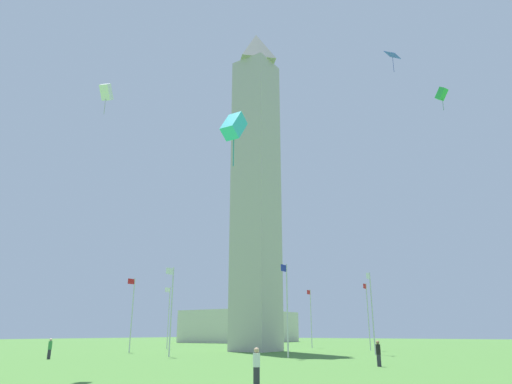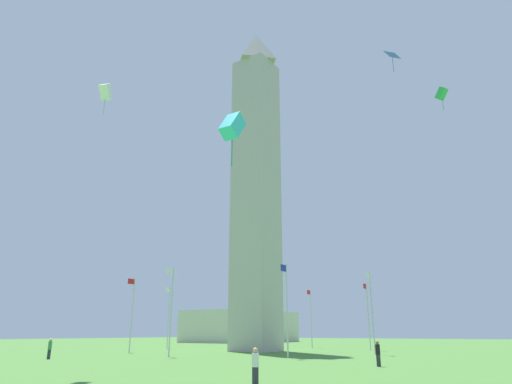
# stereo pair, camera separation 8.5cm
# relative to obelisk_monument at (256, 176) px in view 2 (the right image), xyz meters

# --- Properties ---
(ground_plane) EXTENTS (260.00, 260.00, 0.00)m
(ground_plane) POSITION_rel_obelisk_monument_xyz_m (0.00, 0.00, -23.19)
(ground_plane) COLOR #477A33
(obelisk_monument) EXTENTS (5.10, 5.10, 46.38)m
(obelisk_monument) POSITION_rel_obelisk_monument_xyz_m (0.00, 0.00, 0.00)
(obelisk_monument) COLOR #B7B2A8
(obelisk_monument) RESTS_ON ground
(flagpole_n) EXTENTS (1.12, 0.14, 8.69)m
(flagpole_n) POSITION_rel_obelisk_monument_xyz_m (15.36, 0.00, -18.45)
(flagpole_n) COLOR silver
(flagpole_n) RESTS_ON ground
(flagpole_ne) EXTENTS (1.12, 0.14, 8.69)m
(flagpole_ne) POSITION_rel_obelisk_monument_xyz_m (10.88, 10.82, -18.45)
(flagpole_ne) COLOR silver
(flagpole_ne) RESTS_ON ground
(flagpole_e) EXTENTS (1.12, 0.14, 8.69)m
(flagpole_e) POSITION_rel_obelisk_monument_xyz_m (0.06, 15.31, -18.45)
(flagpole_e) COLOR silver
(flagpole_e) RESTS_ON ground
(flagpole_se) EXTENTS (1.12, 0.14, 8.69)m
(flagpole_se) POSITION_rel_obelisk_monument_xyz_m (-10.77, 10.82, -18.45)
(flagpole_se) COLOR silver
(flagpole_se) RESTS_ON ground
(flagpole_s) EXTENTS (1.12, 0.14, 8.69)m
(flagpole_s) POSITION_rel_obelisk_monument_xyz_m (-15.25, 0.00, -18.45)
(flagpole_s) COLOR silver
(flagpole_s) RESTS_ON ground
(flagpole_sw) EXTENTS (1.12, 0.14, 8.69)m
(flagpole_sw) POSITION_rel_obelisk_monument_xyz_m (-10.77, -10.82, -18.45)
(flagpole_sw) COLOR silver
(flagpole_sw) RESTS_ON ground
(flagpole_w) EXTENTS (1.12, 0.14, 8.69)m
(flagpole_w) POSITION_rel_obelisk_monument_xyz_m (0.06, -15.31, -18.45)
(flagpole_w) COLOR silver
(flagpole_w) RESTS_ON ground
(flagpole_nw) EXTENTS (1.12, 0.14, 8.69)m
(flagpole_nw) POSITION_rel_obelisk_monument_xyz_m (10.88, -10.82, -18.45)
(flagpole_nw) COLOR silver
(flagpole_nw) RESTS_ON ground
(person_green_shirt) EXTENTS (0.32, 0.32, 1.76)m
(person_green_shirt) POSITION_rel_obelisk_monument_xyz_m (24.15, -6.10, -22.31)
(person_green_shirt) COLOR #2D2D38
(person_green_shirt) RESTS_ON ground
(person_white_shirt) EXTENTS (0.32, 0.32, 1.63)m
(person_white_shirt) POSITION_rel_obelisk_monument_xyz_m (31.44, 21.04, -22.38)
(person_white_shirt) COLOR #2D2D38
(person_white_shirt) RESTS_ON ground
(person_black_shirt) EXTENTS (0.32, 0.32, 1.72)m
(person_black_shirt) POSITION_rel_obelisk_monument_xyz_m (16.77, 21.53, -22.34)
(person_black_shirt) COLOR #2D2D38
(person_black_shirt) RESTS_ON ground
(kite_white_box) EXTENTS (1.35, 1.10, 2.46)m
(kite_white_box) POSITION_rel_obelisk_monument_xyz_m (31.10, 7.58, -4.10)
(kite_white_box) COLOR white
(kite_green_box) EXTENTS (1.20, 1.56, 2.84)m
(kite_green_box) POSITION_rel_obelisk_monument_xyz_m (0.11, 25.30, 4.82)
(kite_green_box) COLOR green
(kite_cyan_box) EXTENTS (1.18, 0.67, 2.36)m
(kite_cyan_box) POSITION_rel_obelisk_monument_xyz_m (36.00, 22.98, -12.92)
(kite_cyan_box) COLOR #33C6D1
(kite_blue_diamond) EXTENTS (1.63, 1.44, 2.44)m
(kite_blue_diamond) POSITION_rel_obelisk_monument_xyz_m (7.69, 22.27, 6.70)
(kite_blue_diamond) COLOR blue
(distant_building) EXTENTS (26.27, 17.73, 7.18)m
(distant_building) POSITION_rel_obelisk_monument_xyz_m (-44.33, -34.07, -19.60)
(distant_building) COLOR beige
(distant_building) RESTS_ON ground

